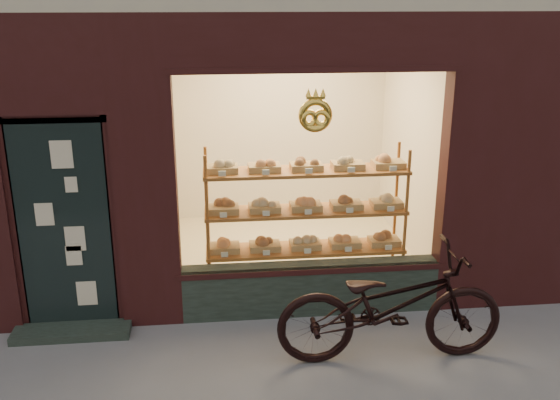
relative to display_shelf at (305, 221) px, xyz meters
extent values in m
cube|color=#2C3B34|center=(0.00, -0.42, -0.60)|extent=(2.70, 0.25, 0.55)
cube|color=black|center=(-2.45, -0.49, 0.22)|extent=(0.90, 0.04, 2.15)
cube|color=#2C3B34|center=(-2.45, -0.65, -0.84)|extent=(1.15, 0.35, 0.08)
torus|color=yellow|center=(0.00, -0.53, 1.27)|extent=(0.33, 0.07, 0.33)
cube|color=brown|center=(0.00, 0.00, -0.83)|extent=(2.20, 0.45, 0.04)
cube|color=brown|center=(0.00, 0.00, -0.33)|extent=(2.20, 0.45, 0.03)
cube|color=brown|center=(0.00, 0.00, 0.12)|extent=(2.20, 0.45, 0.04)
cube|color=brown|center=(0.00, 0.00, 0.57)|extent=(2.20, 0.45, 0.04)
cylinder|color=brown|center=(-1.07, -0.19, -0.03)|extent=(0.04, 0.04, 1.70)
cylinder|color=brown|center=(1.07, -0.19, -0.03)|extent=(0.04, 0.04, 1.70)
cylinder|color=brown|center=(-1.07, 0.20, -0.03)|extent=(0.04, 0.04, 1.70)
cylinder|color=brown|center=(1.07, 0.20, -0.03)|extent=(0.04, 0.04, 1.70)
cube|color=olive|center=(-0.90, 0.00, -0.28)|extent=(0.34, 0.24, 0.07)
sphere|color=#B16137|center=(-0.90, 0.00, -0.19)|extent=(0.11, 0.11, 0.11)
cube|color=beige|center=(-0.90, -0.18, -0.28)|extent=(0.07, 0.01, 0.05)
cube|color=olive|center=(-0.45, 0.00, -0.28)|extent=(0.34, 0.24, 0.07)
sphere|color=brown|center=(-0.45, 0.00, -0.19)|extent=(0.11, 0.11, 0.11)
cube|color=beige|center=(-0.45, -0.18, -0.28)|extent=(0.07, 0.01, 0.05)
cube|color=olive|center=(0.00, 0.00, -0.28)|extent=(0.34, 0.24, 0.07)
sphere|color=tan|center=(0.00, 0.00, -0.19)|extent=(0.11, 0.11, 0.11)
cube|color=beige|center=(0.00, -0.18, -0.28)|extent=(0.07, 0.01, 0.05)
cube|color=olive|center=(0.45, 0.00, -0.28)|extent=(0.34, 0.24, 0.07)
sphere|color=#B16137|center=(0.45, 0.00, -0.19)|extent=(0.11, 0.11, 0.11)
cube|color=beige|center=(0.45, -0.18, -0.28)|extent=(0.07, 0.01, 0.05)
cube|color=olive|center=(0.90, 0.00, -0.28)|extent=(0.34, 0.24, 0.07)
sphere|color=brown|center=(0.90, 0.00, -0.19)|extent=(0.11, 0.11, 0.11)
cube|color=beige|center=(0.90, -0.18, -0.28)|extent=(0.08, 0.01, 0.05)
cube|color=olive|center=(-0.90, 0.00, 0.17)|extent=(0.34, 0.24, 0.07)
sphere|color=brown|center=(-0.90, 0.00, 0.26)|extent=(0.11, 0.11, 0.11)
cube|color=beige|center=(-0.90, -0.18, 0.17)|extent=(0.07, 0.01, 0.06)
cube|color=olive|center=(-0.45, 0.00, 0.17)|extent=(0.34, 0.24, 0.07)
sphere|color=tan|center=(-0.45, 0.00, 0.26)|extent=(0.11, 0.11, 0.11)
cube|color=beige|center=(-0.45, -0.18, 0.17)|extent=(0.07, 0.01, 0.06)
cube|color=olive|center=(0.00, 0.00, 0.17)|extent=(0.34, 0.24, 0.07)
sphere|color=#B16137|center=(0.00, 0.00, 0.26)|extent=(0.11, 0.11, 0.11)
cube|color=beige|center=(0.00, -0.18, 0.17)|extent=(0.07, 0.01, 0.06)
cube|color=olive|center=(0.45, 0.00, 0.17)|extent=(0.34, 0.24, 0.07)
sphere|color=brown|center=(0.45, 0.00, 0.26)|extent=(0.11, 0.11, 0.11)
cube|color=beige|center=(0.45, -0.18, 0.17)|extent=(0.07, 0.01, 0.06)
cube|color=olive|center=(0.90, 0.00, 0.17)|extent=(0.34, 0.24, 0.07)
sphere|color=tan|center=(0.90, 0.00, 0.26)|extent=(0.11, 0.11, 0.11)
cube|color=beige|center=(0.90, -0.18, 0.17)|extent=(0.08, 0.01, 0.06)
cube|color=olive|center=(-0.90, 0.00, 0.62)|extent=(0.34, 0.24, 0.07)
sphere|color=tan|center=(-0.90, 0.00, 0.71)|extent=(0.11, 0.11, 0.11)
cube|color=beige|center=(-0.90, -0.18, 0.62)|extent=(0.07, 0.01, 0.06)
cube|color=olive|center=(-0.45, 0.00, 0.62)|extent=(0.34, 0.24, 0.07)
sphere|color=#B16137|center=(-0.45, 0.00, 0.71)|extent=(0.11, 0.11, 0.11)
cube|color=beige|center=(-0.45, -0.18, 0.62)|extent=(0.07, 0.01, 0.06)
cube|color=olive|center=(0.00, 0.00, 0.62)|extent=(0.34, 0.24, 0.07)
sphere|color=brown|center=(0.00, 0.00, 0.71)|extent=(0.11, 0.11, 0.11)
cube|color=beige|center=(0.00, -0.18, 0.62)|extent=(0.07, 0.01, 0.06)
cube|color=olive|center=(0.45, 0.00, 0.62)|extent=(0.34, 0.24, 0.07)
sphere|color=tan|center=(0.45, 0.00, 0.71)|extent=(0.11, 0.11, 0.11)
cube|color=beige|center=(0.45, -0.18, 0.62)|extent=(0.07, 0.01, 0.06)
cube|color=olive|center=(0.90, 0.00, 0.62)|extent=(0.34, 0.24, 0.07)
sphere|color=#B16137|center=(0.90, 0.00, 0.71)|extent=(0.11, 0.11, 0.11)
cube|color=beige|center=(0.90, -0.18, 0.62)|extent=(0.08, 0.01, 0.06)
imported|color=black|center=(0.58, -1.40, -0.33)|extent=(2.10, 0.76, 1.10)
camera|label=1|loc=(-0.98, -6.36, 2.36)|focal=40.00mm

